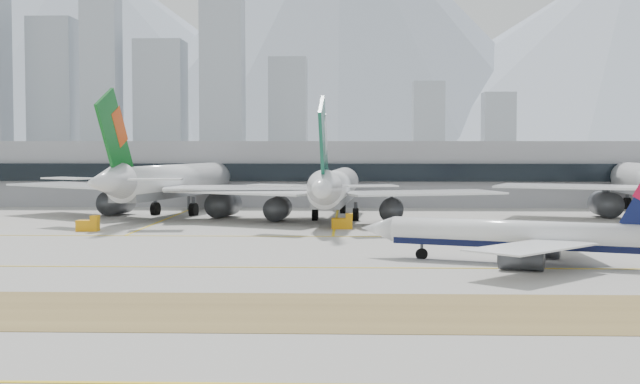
{
  "coord_description": "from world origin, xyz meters",
  "views": [
    {
      "loc": [
        14.16,
        -106.41,
        14.02
      ],
      "look_at": [
        10.08,
        18.0,
        7.5
      ],
      "focal_mm": 50.0,
      "sensor_mm": 36.0,
      "label": 1
    }
  ],
  "objects_px": {
    "widebody_cathay": "(335,189)",
    "terminal": "(292,172)",
    "widebody_eva": "(172,183)",
    "taxiing_airliner": "(525,236)"
  },
  "relations": [
    {
      "from": "widebody_cathay",
      "to": "terminal",
      "type": "height_order",
      "value": "widebody_cathay"
    },
    {
      "from": "widebody_eva",
      "to": "taxiing_airliner",
      "type": "bearing_deg",
      "value": -128.69
    },
    {
      "from": "widebody_eva",
      "to": "widebody_cathay",
      "type": "distance_m",
      "value": 34.69
    },
    {
      "from": "widebody_eva",
      "to": "terminal",
      "type": "height_order",
      "value": "widebody_eva"
    },
    {
      "from": "widebody_eva",
      "to": "terminal",
      "type": "bearing_deg",
      "value": -12.34
    },
    {
      "from": "taxiing_airliner",
      "to": "terminal",
      "type": "distance_m",
      "value": 121.11
    },
    {
      "from": "taxiing_airliner",
      "to": "terminal",
      "type": "xyz_separation_m",
      "value": [
        -34.99,
        115.87,
        4.21
      ]
    },
    {
      "from": "widebody_eva",
      "to": "widebody_cathay",
      "type": "bearing_deg",
      "value": -96.42
    },
    {
      "from": "taxiing_airliner",
      "to": "widebody_eva",
      "type": "bearing_deg",
      "value": -30.12
    },
    {
      "from": "terminal",
      "to": "widebody_cathay",
      "type": "bearing_deg",
      "value": -78.48
    }
  ]
}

